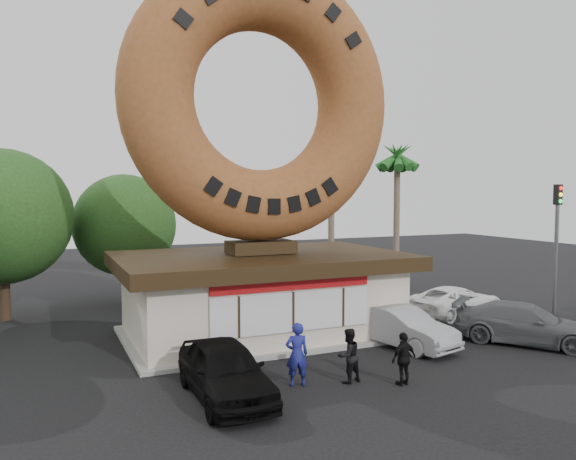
% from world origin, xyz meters
% --- Properties ---
extents(ground, '(90.00, 90.00, 0.00)m').
position_xyz_m(ground, '(0.00, 0.00, 0.00)').
color(ground, black).
rests_on(ground, ground).
extents(donut_shop, '(11.20, 7.20, 3.80)m').
position_xyz_m(donut_shop, '(0.00, 5.98, 1.77)').
color(donut_shop, silver).
rests_on(donut_shop, ground).
extents(giant_donut, '(10.95, 2.79, 10.95)m').
position_xyz_m(giant_donut, '(0.00, 6.00, 9.28)').
color(giant_donut, '#9B552D').
rests_on(giant_donut, donut_shop).
extents(tree_west, '(6.00, 6.00, 7.65)m').
position_xyz_m(tree_west, '(-9.50, 13.00, 4.64)').
color(tree_west, '#473321').
rests_on(tree_west, ground).
extents(tree_mid, '(5.20, 5.20, 6.63)m').
position_xyz_m(tree_mid, '(-4.00, 15.00, 4.02)').
color(tree_mid, '#473321').
rests_on(tree_mid, ground).
extents(palm_near, '(2.60, 2.60, 9.75)m').
position_xyz_m(palm_near, '(7.50, 14.00, 8.41)').
color(palm_near, '#726651').
rests_on(palm_near, ground).
extents(palm_far, '(2.60, 2.60, 8.75)m').
position_xyz_m(palm_far, '(11.00, 12.50, 7.48)').
color(palm_far, '#726651').
rests_on(palm_far, ground).
extents(street_lamp, '(2.11, 0.20, 8.00)m').
position_xyz_m(street_lamp, '(-1.86, 16.00, 4.48)').
color(street_lamp, '#59595E').
rests_on(street_lamp, ground).
extents(traffic_signal, '(0.30, 0.38, 6.07)m').
position_xyz_m(traffic_signal, '(14.00, 3.99, 3.87)').
color(traffic_signal, '#59595E').
rests_on(traffic_signal, ground).
extents(person_left, '(0.77, 0.59, 1.90)m').
position_xyz_m(person_left, '(-1.16, 0.09, 0.95)').
color(person_left, navy).
rests_on(person_left, ground).
extents(person_center, '(0.91, 0.78, 1.65)m').
position_xyz_m(person_center, '(0.38, -0.28, 0.82)').
color(person_center, black).
rests_on(person_center, ground).
extents(person_right, '(0.98, 0.54, 1.59)m').
position_xyz_m(person_right, '(1.77, -1.14, 0.79)').
color(person_right, black).
rests_on(person_right, ground).
extents(car_black, '(1.93, 4.72, 1.60)m').
position_xyz_m(car_black, '(-3.42, -0.02, 0.80)').
color(car_black, black).
rests_on(car_black, ground).
extents(car_silver, '(2.57, 4.66, 1.46)m').
position_xyz_m(car_silver, '(4.17, 2.33, 0.73)').
color(car_silver, '#98999D').
rests_on(car_silver, ground).
extents(car_grey, '(4.83, 5.43, 1.51)m').
position_xyz_m(car_grey, '(8.69, 0.73, 0.76)').
color(car_grey, '#5B5D60').
rests_on(car_grey, ground).
extents(car_white, '(5.20, 3.10, 1.35)m').
position_xyz_m(car_white, '(9.54, 5.62, 0.68)').
color(car_white, white).
rests_on(car_white, ground).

